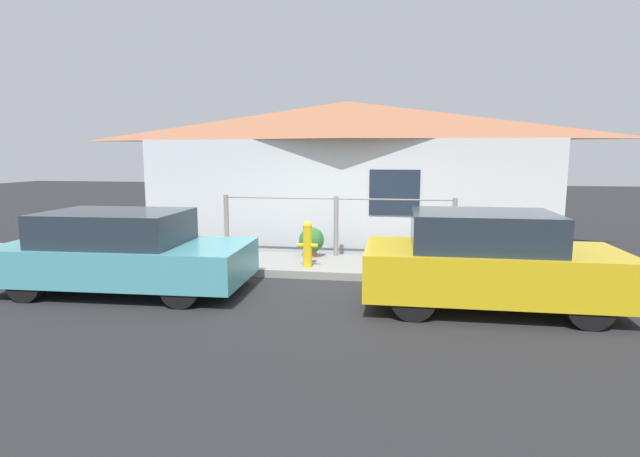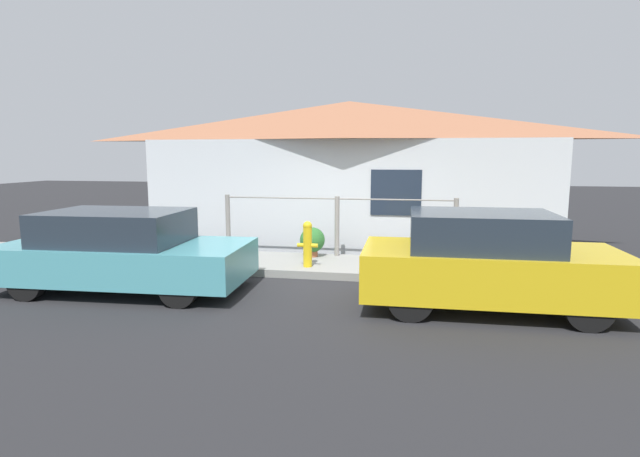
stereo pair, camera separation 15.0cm
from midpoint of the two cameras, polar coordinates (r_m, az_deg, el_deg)
name	(u,v)px [view 2 (the right image)]	position (r m, az deg, el deg)	size (l,w,h in m)	color
ground_plane	(324,280)	(9.09, 0.96, -5.92)	(60.00, 60.00, 0.00)	#262628
sidewalk	(332,266)	(9.88, 1.77, -4.31)	(24.00, 1.69, 0.15)	gray
house	(349,130)	(12.10, 3.65, 11.14)	(9.84, 2.23, 3.51)	silver
fence	(337,223)	(10.42, 2.37, 0.59)	(4.90, 0.10, 1.25)	gray
car_left	(124,251)	(8.89, -21.09, -2.43)	(4.10, 1.94, 1.34)	teal
car_right	(487,262)	(7.68, 19.10, -3.62)	(3.66, 1.72, 1.43)	gold
fire_hydrant	(308,243)	(9.41, -0.98, -1.68)	(0.39, 0.17, 0.87)	yellow
potted_plant_near_hydrant	(312,240)	(10.37, -0.46, -1.38)	(0.52, 0.52, 0.61)	#9E5638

